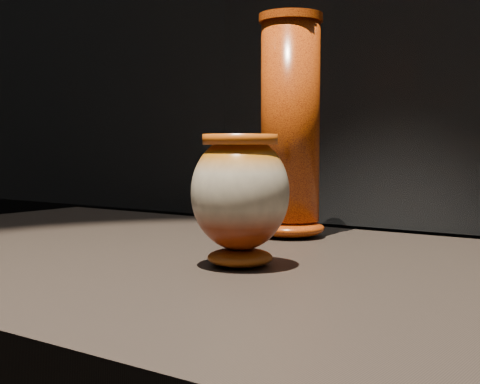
% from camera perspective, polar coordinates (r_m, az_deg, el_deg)
% --- Properties ---
extents(main_vase, '(0.16, 0.16, 0.17)m').
position_cam_1_polar(main_vase, '(0.86, 0.00, -0.21)').
color(main_vase, maroon).
rests_on(main_vase, display_plinth).
extents(tall_vase, '(0.14, 0.14, 0.38)m').
position_cam_1_polar(tall_vase, '(1.14, 4.31, 5.28)').
color(tall_vase, '#D7550E').
rests_on(tall_vase, display_plinth).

